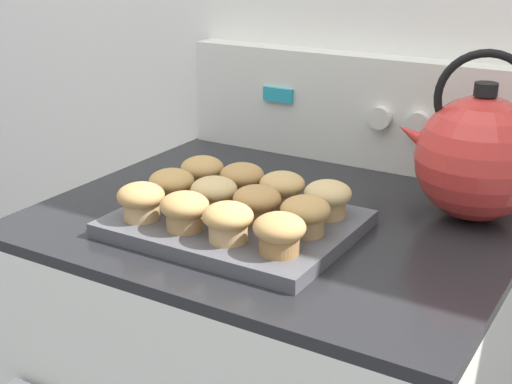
{
  "coord_description": "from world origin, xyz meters",
  "views": [
    {
      "loc": [
        0.52,
        -0.61,
        1.35
      ],
      "look_at": [
        0.01,
        0.23,
        0.99
      ],
      "focal_mm": 50.0,
      "sensor_mm": 36.0,
      "label": 1
    }
  ],
  "objects_px": {
    "muffin_r0_c1": "(185,210)",
    "muffin_r1_c2": "(257,203)",
    "muffin_r1_c0": "(172,185)",
    "muffin_r0_c0": "(141,200)",
    "muffin_r2_c3": "(328,197)",
    "muffin_r0_c2": "(228,221)",
    "muffin_r1_c3": "(305,214)",
    "muffin_pan": "(236,224)",
    "muffin_r2_c1": "(242,179)",
    "muffin_r2_c0": "(202,172)",
    "muffin_r1_c1": "(214,194)",
    "tea_kettle": "(477,156)",
    "muffin_r0_c3": "(279,232)",
    "muffin_r2_c2": "(282,188)"
  },
  "relations": [
    {
      "from": "muffin_pan",
      "to": "muffin_r1_c1",
      "type": "relative_size",
      "value": 4.88
    },
    {
      "from": "muffin_r2_c0",
      "to": "muffin_r1_c0",
      "type": "bearing_deg",
      "value": -92.2
    },
    {
      "from": "muffin_r1_c0",
      "to": "muffin_r2_c2",
      "type": "distance_m",
      "value": 0.18
    },
    {
      "from": "muffin_r0_c3",
      "to": "muffin_r2_c0",
      "type": "xyz_separation_m",
      "value": [
        -0.23,
        0.15,
        0.0
      ]
    },
    {
      "from": "muffin_r0_c1",
      "to": "muffin_r1_c1",
      "type": "distance_m",
      "value": 0.08
    },
    {
      "from": "muffin_r0_c3",
      "to": "muffin_r1_c1",
      "type": "xyz_separation_m",
      "value": [
        -0.16,
        0.08,
        0.0
      ]
    },
    {
      "from": "muffin_r1_c1",
      "to": "muffin_r0_c3",
      "type": "bearing_deg",
      "value": -26.07
    },
    {
      "from": "muffin_r0_c3",
      "to": "muffin_r1_c1",
      "type": "height_order",
      "value": "same"
    },
    {
      "from": "muffin_r1_c0",
      "to": "muffin_r2_c0",
      "type": "distance_m",
      "value": 0.08
    },
    {
      "from": "muffin_r2_c1",
      "to": "muffin_r2_c2",
      "type": "xyz_separation_m",
      "value": [
        0.08,
        -0.0,
        0.0
      ]
    },
    {
      "from": "muffin_r2_c1",
      "to": "muffin_r2_c3",
      "type": "bearing_deg",
      "value": -1.72
    },
    {
      "from": "muffin_r0_c0",
      "to": "muffin_r0_c1",
      "type": "xyz_separation_m",
      "value": [
        0.08,
        0.0,
        0.0
      ]
    },
    {
      "from": "muffin_r0_c0",
      "to": "muffin_r0_c3",
      "type": "relative_size",
      "value": 1.0
    },
    {
      "from": "muffin_r2_c0",
      "to": "muffin_r1_c3",
      "type": "bearing_deg",
      "value": -18.6
    },
    {
      "from": "muffin_r1_c3",
      "to": "tea_kettle",
      "type": "height_order",
      "value": "tea_kettle"
    },
    {
      "from": "muffin_r0_c0",
      "to": "muffin_r2_c1",
      "type": "relative_size",
      "value": 1.0
    },
    {
      "from": "tea_kettle",
      "to": "muffin_r2_c3",
      "type": "bearing_deg",
      "value": -137.19
    },
    {
      "from": "muffin_r0_c1",
      "to": "muffin_r0_c2",
      "type": "height_order",
      "value": "same"
    },
    {
      "from": "muffin_r2_c1",
      "to": "muffin_r2_c3",
      "type": "xyz_separation_m",
      "value": [
        0.16,
        -0.0,
        0.0
      ]
    },
    {
      "from": "muffin_r1_c0",
      "to": "muffin_r2_c3",
      "type": "bearing_deg",
      "value": 18.28
    },
    {
      "from": "muffin_r0_c3",
      "to": "muffin_r1_c2",
      "type": "relative_size",
      "value": 1.0
    },
    {
      "from": "muffin_r2_c2",
      "to": "muffin_r2_c3",
      "type": "height_order",
      "value": "same"
    },
    {
      "from": "muffin_r0_c0",
      "to": "tea_kettle",
      "type": "bearing_deg",
      "value": 37.58
    },
    {
      "from": "muffin_pan",
      "to": "tea_kettle",
      "type": "height_order",
      "value": "tea_kettle"
    },
    {
      "from": "muffin_r2_c2",
      "to": "muffin_r0_c1",
      "type": "bearing_deg",
      "value": -116.71
    },
    {
      "from": "muffin_r0_c1",
      "to": "muffin_r1_c2",
      "type": "xyz_separation_m",
      "value": [
        0.08,
        0.08,
        0.0
      ]
    },
    {
      "from": "muffin_r0_c1",
      "to": "muffin_r1_c0",
      "type": "distance_m",
      "value": 0.11
    },
    {
      "from": "muffin_pan",
      "to": "muffin_r0_c0",
      "type": "height_order",
      "value": "muffin_r0_c0"
    },
    {
      "from": "muffin_r0_c3",
      "to": "muffin_r1_c1",
      "type": "distance_m",
      "value": 0.18
    },
    {
      "from": "muffin_r1_c0",
      "to": "muffin_r1_c2",
      "type": "relative_size",
      "value": 1.0
    },
    {
      "from": "muffin_r1_c0",
      "to": "muffin_r1_c2",
      "type": "xyz_separation_m",
      "value": [
        0.16,
        0.0,
        0.0
      ]
    },
    {
      "from": "muffin_r0_c1",
      "to": "muffin_r2_c1",
      "type": "height_order",
      "value": "same"
    },
    {
      "from": "muffin_r1_c3",
      "to": "tea_kettle",
      "type": "distance_m",
      "value": 0.3
    },
    {
      "from": "muffin_r1_c0",
      "to": "muffin_r1_c1",
      "type": "height_order",
      "value": "same"
    },
    {
      "from": "muffin_pan",
      "to": "muffin_r1_c1",
      "type": "xyz_separation_m",
      "value": [
        -0.04,
        0.0,
        0.04
      ]
    },
    {
      "from": "muffin_pan",
      "to": "muffin_r1_c2",
      "type": "relative_size",
      "value": 4.88
    },
    {
      "from": "muffin_r1_c0",
      "to": "muffin_r1_c1",
      "type": "xyz_separation_m",
      "value": [
        0.08,
        0.0,
        0.0
      ]
    },
    {
      "from": "muffin_r1_c3",
      "to": "muffin_pan",
      "type": "bearing_deg",
      "value": 179.65
    },
    {
      "from": "muffin_r0_c2",
      "to": "muffin_r1_c2",
      "type": "relative_size",
      "value": 1.0
    },
    {
      "from": "muffin_r0_c3",
      "to": "muffin_r1_c0",
      "type": "distance_m",
      "value": 0.25
    },
    {
      "from": "muffin_pan",
      "to": "muffin_r2_c1",
      "type": "bearing_deg",
      "value": 115.84
    },
    {
      "from": "muffin_r0_c2",
      "to": "muffin_r2_c1",
      "type": "distance_m",
      "value": 0.18
    },
    {
      "from": "muffin_pan",
      "to": "muffin_r1_c1",
      "type": "bearing_deg",
      "value": 178.08
    },
    {
      "from": "muffin_r0_c0",
      "to": "muffin_r2_c3",
      "type": "distance_m",
      "value": 0.28
    },
    {
      "from": "muffin_r0_c2",
      "to": "muffin_r2_c2",
      "type": "xyz_separation_m",
      "value": [
        0.0,
        0.15,
        0.0
      ]
    },
    {
      "from": "muffin_pan",
      "to": "muffin_r0_c3",
      "type": "distance_m",
      "value": 0.15
    },
    {
      "from": "muffin_r1_c3",
      "to": "muffin_r2_c3",
      "type": "height_order",
      "value": "same"
    },
    {
      "from": "muffin_pan",
      "to": "muffin_r0_c0",
      "type": "bearing_deg",
      "value": -146.8
    },
    {
      "from": "muffin_r1_c0",
      "to": "muffin_r0_c1",
      "type": "bearing_deg",
      "value": -42.62
    },
    {
      "from": "muffin_r0_c2",
      "to": "muffin_r1_c3",
      "type": "distance_m",
      "value": 0.11
    }
  ]
}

